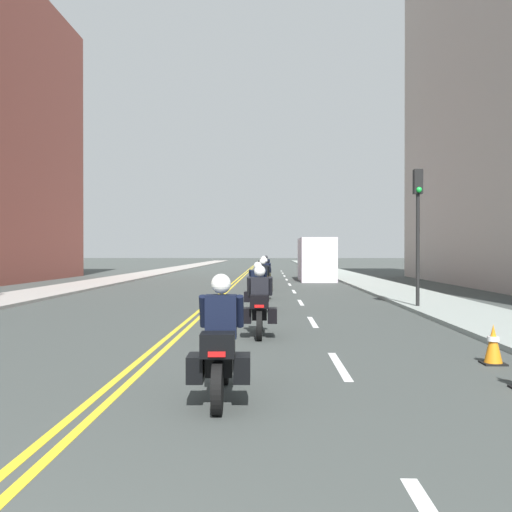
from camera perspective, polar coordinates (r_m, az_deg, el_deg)
name	(u,v)px	position (r m, az deg, el deg)	size (l,w,h in m)	color
ground_plane	(245,274)	(49.71, -1.12, -1.78)	(264.00, 264.00, 0.00)	#3D423F
sidewalk_left	(151,273)	(50.71, -10.27, -1.68)	(2.92, 144.00, 0.12)	#9F9892
sidewalk_right	(339,273)	(50.02, 8.15, -1.71)	(2.92, 144.00, 0.12)	#929B94
centreline_yellow_inner	(243,274)	(49.72, -1.26, -1.78)	(0.12, 132.00, 0.01)	yellow
centreline_yellow_outer	(246,274)	(49.71, -0.98, -1.78)	(0.12, 132.00, 0.01)	yellow
lane_dashes_white	(292,288)	(30.71, 3.52, -3.13)	(0.14, 56.40, 0.01)	silver
building_right_1	(499,101)	(38.35, 22.76, 13.87)	(6.19, 21.46, 21.69)	#AFA29A
motorcycle_0	(221,349)	(7.48, -3.50, -9.15)	(0.77, 2.18, 1.61)	black
motorcycle_1	(260,307)	(13.02, 0.36, -5.04)	(0.76, 2.17, 1.59)	black
motorcycle_2	(257,291)	(18.38, 0.14, -3.49)	(0.78, 2.22, 1.58)	black
motorcycle_3	(263,282)	(23.50, 0.66, -2.61)	(0.78, 2.13, 1.63)	black
motorcycle_4	(265,277)	(28.70, 0.88, -2.06)	(0.76, 2.20, 1.60)	black
motorcycle_5	(264,273)	(33.62, 0.78, -1.67)	(0.78, 2.30, 1.66)	black
motorcycle_6	(262,271)	(39.04, 0.63, -1.45)	(0.76, 2.22, 1.56)	black
motorcycle_7	(266,268)	(44.16, 1.00, -1.20)	(0.77, 2.25, 1.63)	black
traffic_cone_1	(493,344)	(10.63, 22.29, -8.05)	(0.37, 0.37, 0.67)	black
traffic_light_near	(418,213)	(19.76, 15.63, 4.09)	(0.28, 0.38, 4.60)	black
parked_truck	(316,261)	(38.76, 5.88, -0.52)	(2.20, 6.50, 2.80)	#B9B3C8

